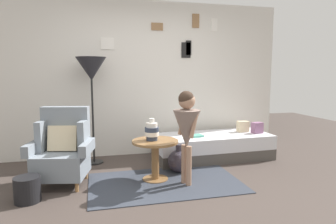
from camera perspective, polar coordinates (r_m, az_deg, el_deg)
The scene contains 14 objects.
ground_plane at distance 3.54m, azimuth 1.40°, elevation -15.86°, with size 12.00×12.00×0.00m, color #423833.
gallery_wall at distance 5.16m, azimuth -4.30°, elevation 6.36°, with size 4.80×0.12×2.60m.
rug at distance 3.92m, azimuth -0.52°, elevation -13.41°, with size 1.92×1.16×0.01m, color #333842.
armchair at distance 4.03m, azimuth -19.51°, elevation -6.81°, with size 0.84×0.70×0.97m.
daybed at distance 5.00m, azimuth 8.47°, elevation -6.52°, with size 1.93×0.86×0.40m.
pillow_head at distance 5.22m, azimuth 16.72°, elevation -2.91°, with size 0.17×0.12×0.18m, color gray.
pillow_mid at distance 5.27m, azimuth 14.16°, elevation -2.70°, with size 0.18×0.12×0.18m, color beige.
side_table at distance 3.92m, azimuth -2.47°, elevation -7.54°, with size 0.61×0.61×0.53m.
vase_striped at distance 3.88m, azimuth -3.13°, elevation -3.68°, with size 0.18×0.18×0.29m.
floor_lamp at distance 4.68m, azimuth -14.49°, elevation 7.50°, with size 0.46×0.46×1.64m.
person_child at distance 3.68m, azimuth 3.60°, elevation -2.51°, with size 0.34×0.34×1.19m.
book_on_daybed at distance 4.74m, azimuth 5.31°, elevation -4.58°, with size 0.22×0.16×0.03m, color #55A794.
demijohn_near at distance 4.28m, azimuth 2.06°, elevation -9.35°, with size 0.32×0.32×0.40m.
magazine_basket at distance 3.69m, azimuth -25.37°, elevation -13.26°, with size 0.28×0.28×0.28m, color black.
Camera 1 is at (-0.86, -3.14, 1.40)m, focal length 31.79 mm.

